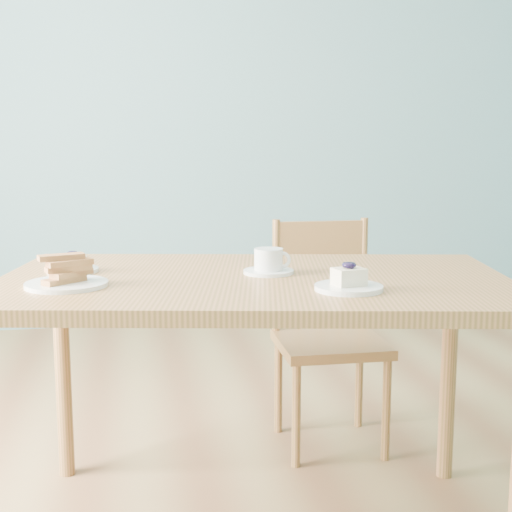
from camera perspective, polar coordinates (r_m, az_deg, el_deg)
The scene contains 7 objects.
room at distance 2.04m, azimuth 1.82°, elevation 14.63°, with size 5.01×5.01×2.71m.
dining_table at distance 2.04m, azimuth -0.18°, elevation -3.80°, with size 1.57×1.08×0.77m.
dining_chair at distance 2.74m, azimuth 5.79°, elevation -6.05°, with size 0.39×0.38×0.86m.
cheesecake_plate_near at distance 1.86m, azimuth 7.43°, elevation -2.16°, with size 0.18×0.18×0.07m.
cheesecake_plate_far at distance 2.17m, azimuth -14.45°, elevation -0.83°, with size 0.15×0.15×0.06m.
coffee_cup at distance 2.07m, azimuth 1.05°, elevation -0.56°, with size 0.15×0.15×0.07m.
biscotti_plate at distance 1.95m, azimuth -14.95°, elevation -1.59°, with size 0.22×0.22×0.09m.
Camera 1 is at (-0.42, -1.99, 1.15)m, focal length 50.00 mm.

